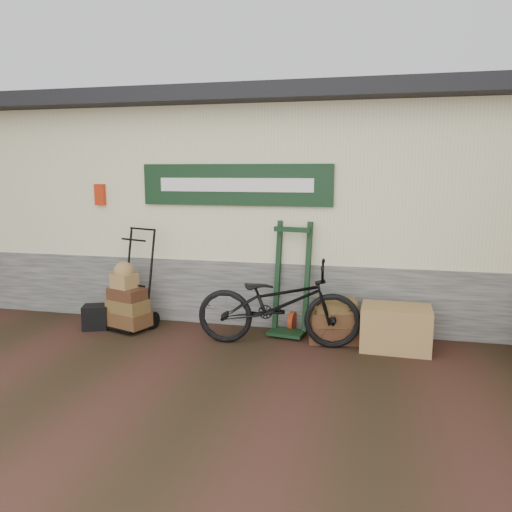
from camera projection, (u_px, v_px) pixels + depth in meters
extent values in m
plane|color=black|center=(239.00, 351.00, 5.97)|extent=(80.00, 80.00, 0.00)
cube|color=#4C4C47|center=(280.00, 270.00, 8.54)|extent=(14.00, 3.54, 0.90)
cube|color=beige|center=(281.00, 182.00, 8.28)|extent=(14.00, 3.50, 2.10)
cube|color=black|center=(280.00, 109.00, 7.95)|extent=(14.40, 4.10, 0.20)
cube|color=black|center=(236.00, 185.00, 6.64)|extent=(2.60, 0.06, 0.55)
cube|color=white|center=(235.00, 185.00, 6.61)|extent=(2.10, 0.01, 0.18)
cube|color=#B7290D|center=(100.00, 195.00, 7.11)|extent=(0.14, 0.10, 0.30)
cube|color=olive|center=(396.00, 328.00, 6.01)|extent=(0.83, 0.56, 0.53)
cube|color=black|center=(96.00, 317.00, 6.81)|extent=(0.40, 0.37, 0.33)
imported|color=black|center=(278.00, 299.00, 6.11)|extent=(0.86, 2.06, 1.17)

